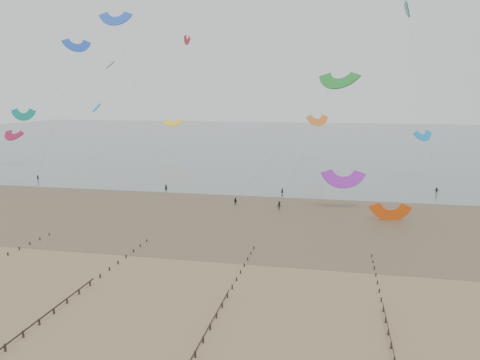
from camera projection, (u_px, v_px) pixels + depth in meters
name	position (u px, v px, depth m)	size (l,w,h in m)	color
ground	(209.00, 275.00, 63.05)	(500.00, 500.00, 0.00)	brown
sea_and_shore	(234.00, 212.00, 97.00)	(500.00, 665.00, 0.03)	#475654
groynes	(197.00, 350.00, 43.82)	(72.16, 50.16, 1.00)	black
kitesurfer_lead	(166.00, 188.00, 117.31)	(0.68, 0.45, 1.88)	black
kitesurfers	(339.00, 198.00, 105.85)	(121.22, 24.45, 1.87)	black
grounded_kite	(390.00, 220.00, 90.77)	(6.67, 3.50, 5.08)	#ED500F
kites_airborne	(226.00, 105.00, 147.17)	(230.36, 107.69, 44.01)	yellow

